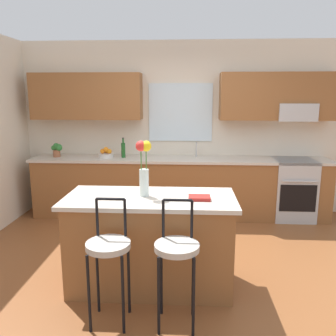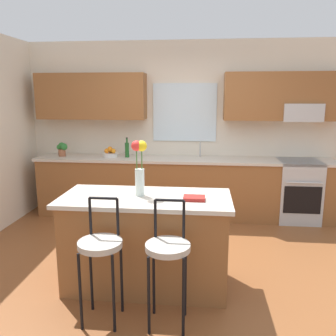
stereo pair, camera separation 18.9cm
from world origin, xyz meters
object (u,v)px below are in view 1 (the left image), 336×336
oven_range (292,189)px  potted_plant_small (57,149)px  cookbook (199,198)px  fruit_bowl_oranges (106,154)px  bottle_olive_oil (123,150)px  kitchen_island (151,242)px  flower_vase (144,165)px  bar_stool_near (109,251)px  bar_stool_middle (177,252)px

oven_range → potted_plant_small: potted_plant_small is taller
cookbook → oven_range: bearing=55.2°
cookbook → potted_plant_small: bearing=134.8°
fruit_bowl_oranges → potted_plant_small: size_ratio=1.10×
bottle_olive_oil → kitchen_island: bearing=-73.0°
oven_range → potted_plant_small: size_ratio=4.22×
flower_vase → bottle_olive_oil: 2.18m
oven_range → bottle_olive_oil: bottle_olive_oil is taller
bar_stool_near → bottle_olive_oil: bearing=97.8°
oven_range → bottle_olive_oil: size_ratio=2.98×
fruit_bowl_oranges → cookbook: bearing=-57.7°
bar_stool_middle → fruit_bowl_oranges: 2.97m
bar_stool_near → bar_stool_middle: bearing=0.0°
kitchen_island → cookbook: (0.46, -0.07, 0.47)m
kitchen_island → bar_stool_near: bar_stool_near is taller
bar_stool_middle → flower_vase: flower_vase is taller
cookbook → potted_plant_small: potted_plant_small is taller
flower_vase → cookbook: 0.60m
fruit_bowl_oranges → potted_plant_small: bearing=-179.5°
flower_vase → potted_plant_small: flower_vase is taller
bottle_olive_oil → cookbook: bearing=-63.0°
kitchen_island → fruit_bowl_oranges: (-0.92, 2.12, 0.51)m
bottle_olive_oil → potted_plant_small: 1.05m
bar_stool_near → potted_plant_small: size_ratio=4.78×
flower_vase → cookbook: flower_vase is taller
potted_plant_small → bottle_olive_oil: bearing=0.1°
bar_stool_middle → flower_vase: bearing=118.6°
cookbook → bottle_olive_oil: 2.44m
kitchen_island → oven_range: bearing=46.8°
kitchen_island → bar_stool_middle: size_ratio=1.56×
flower_vase → fruit_bowl_oranges: size_ratio=2.21×
bar_stool_middle → bottle_olive_oil: bearing=108.8°
bar_stool_near → flower_vase: size_ratio=1.96×
cookbook → potted_plant_small: size_ratio=0.92×
cookbook → bottle_olive_oil: bearing=117.0°
oven_range → cookbook: 2.66m
flower_vase → fruit_bowl_oranges: flower_vase is taller
bar_stool_near → fruit_bowl_oranges: fruit_bowl_oranges is taller
flower_vase → cookbook: bearing=-9.7°
bar_stool_middle → potted_plant_small: size_ratio=4.78×
oven_range → kitchen_island: bearing=-133.2°
kitchen_island → bottle_olive_oil: 2.28m
oven_range → fruit_bowl_oranges: bearing=179.4°
flower_vase → bottle_olive_oil: bearing=105.7°
flower_vase → fruit_bowl_oranges: 2.27m
kitchen_island → potted_plant_small: potted_plant_small is taller
oven_range → bar_stool_middle: 3.16m
bar_stool_near → cookbook: size_ratio=5.21×
potted_plant_small → kitchen_island: bearing=-51.3°
kitchen_island → potted_plant_small: (-1.69, 2.11, 0.58)m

